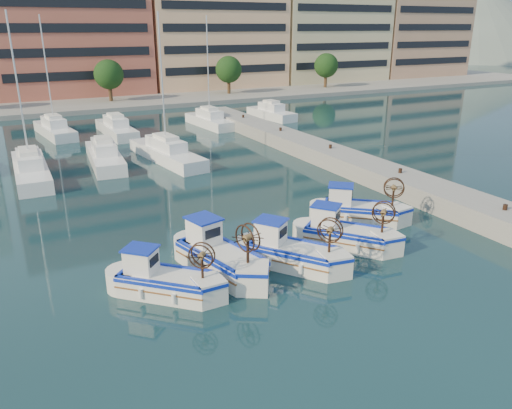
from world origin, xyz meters
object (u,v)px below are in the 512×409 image
at_px(fishing_boat_e, 358,209).
at_px(fishing_boat_b, 219,255).
at_px(fishing_boat_a, 163,279).
at_px(fishing_boat_c, 290,251).
at_px(fishing_boat_d, 344,233).

bearing_deg(fishing_boat_e, fishing_boat_b, 141.04).
bearing_deg(fishing_boat_a, fishing_boat_e, -33.40).
height_order(fishing_boat_a, fishing_boat_c, fishing_boat_c).
distance_m(fishing_boat_d, fishing_boat_e, 3.64).
xyz_separation_m(fishing_boat_b, fishing_boat_e, (9.37, 2.00, -0.06)).
xyz_separation_m(fishing_boat_b, fishing_boat_d, (6.63, -0.40, -0.07)).
height_order(fishing_boat_d, fishing_boat_e, fishing_boat_e).
distance_m(fishing_boat_c, fishing_boat_e, 6.92).
relative_size(fishing_boat_c, fishing_boat_e, 1.01).
relative_size(fishing_boat_d, fishing_boat_e, 0.99).
bearing_deg(fishing_boat_b, fishing_boat_d, -17.63).
xyz_separation_m(fishing_boat_a, fishing_boat_e, (12.21, 2.86, 0.04)).
height_order(fishing_boat_b, fishing_boat_d, fishing_boat_b).
height_order(fishing_boat_a, fishing_boat_d, fishing_boat_d).
relative_size(fishing_boat_a, fishing_boat_d, 0.93).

